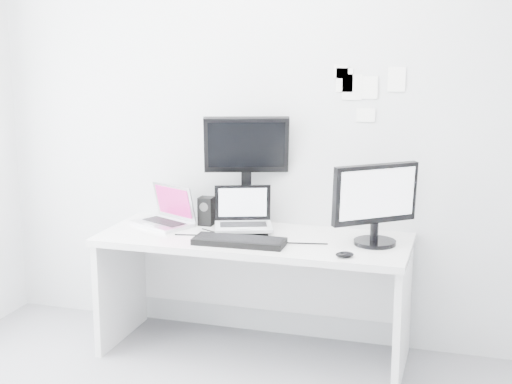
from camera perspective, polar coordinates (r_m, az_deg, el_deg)
back_wall at (r=4.50m, az=1.11°, el=5.32°), size 3.60×0.00×3.60m
desk at (r=4.40m, az=-0.18°, el=-8.05°), size 1.80×0.70×0.73m
macbook at (r=4.54m, az=-7.30°, el=-1.01°), size 0.43×0.39×0.26m
speaker at (r=4.54m, az=-3.85°, el=-1.48°), size 0.12×0.12×0.17m
dell_laptop at (r=4.34m, az=-0.99°, el=-1.39°), size 0.40×0.36×0.28m
rear_monitor at (r=4.48m, az=-0.75°, el=1.76°), size 0.54×0.34×0.69m
samsung_monitor at (r=4.13m, az=9.27°, el=-0.86°), size 0.55×0.51×0.47m
keyboard at (r=4.13m, az=-1.30°, el=-3.83°), size 0.52×0.20×0.03m
mouse at (r=3.91m, az=6.87°, el=-4.83°), size 0.12×0.10×0.03m
wall_note_0 at (r=4.37m, az=6.86°, el=8.59°), size 0.10×0.00×0.14m
wall_note_1 at (r=4.35m, az=8.81°, el=7.99°), size 0.09×0.00×0.13m
wall_note_2 at (r=4.33m, az=10.82°, el=8.57°), size 0.10×0.00×0.14m
wall_note_3 at (r=4.37m, az=8.48°, el=5.91°), size 0.11×0.00×0.08m
wall_note_4 at (r=4.37m, az=6.58°, el=9.24°), size 0.09×0.00×0.08m
wall_note_5 at (r=4.37m, az=7.44°, el=8.05°), size 0.12×0.00×0.15m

